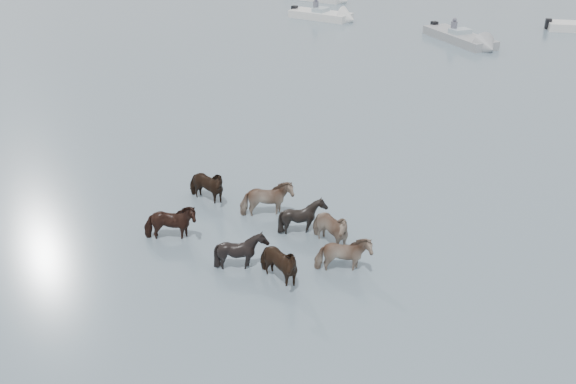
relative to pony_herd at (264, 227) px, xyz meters
The scene contains 4 objects.
ground 1.82m from the pony_herd, behind, with size 400.00×400.00×0.00m, color #4B5D6C.
pony_herd is the anchor object (origin of this frame).
motorboat_a 28.86m from the pony_herd, 119.11° to the left, with size 4.83×1.84×1.92m.
motorboat_b 24.41m from the pony_herd, 99.49° to the left, with size 5.66×4.37×1.92m.
Camera 1 is at (10.88, -11.25, 8.79)m, focal length 40.03 mm.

